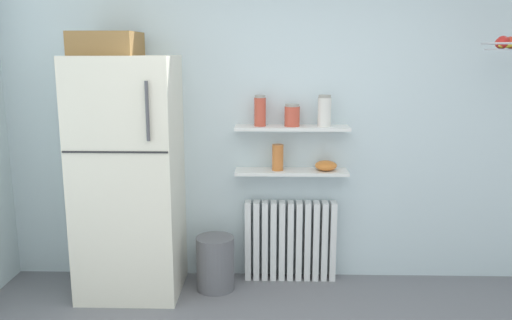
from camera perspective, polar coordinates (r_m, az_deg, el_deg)
name	(u,v)px	position (r m, az deg, el deg)	size (l,w,h in m)	color
back_wall	(284,118)	(4.22, 2.98, 4.55)	(7.04, 0.10, 2.60)	silver
refrigerator	(128,173)	(4.07, -13.54, -1.34)	(0.74, 0.66, 1.95)	silver
radiator	(290,241)	(4.33, 3.69, -8.61)	(0.73, 0.12, 0.65)	white
wall_shelf_lower	(291,172)	(4.14, 3.81, -1.27)	(0.87, 0.22, 0.03)	white
wall_shelf_upper	(292,128)	(4.08, 3.87, 3.46)	(0.87, 0.22, 0.03)	white
storage_jar_0	(260,111)	(4.06, 0.43, 5.29)	(0.09, 0.09, 0.24)	#C64C38
storage_jar_1	(292,115)	(4.06, 3.89, 4.80)	(0.12, 0.12, 0.17)	#C64C38
storage_jar_2	(324,111)	(4.08, 7.34, 5.24)	(0.10, 0.10, 0.24)	silver
vase	(278,157)	(4.11, 2.34, 0.28)	(0.09, 0.09, 0.20)	#CC7033
shelf_bowl	(326,166)	(4.15, 7.50, -0.60)	(0.17, 0.17, 0.08)	orange
trash_bin	(215,263)	(4.20, -4.37, -10.95)	(0.29, 0.29, 0.42)	slate
hanging_fruit_basket	(504,44)	(4.10, 25.06, 11.18)	(0.29, 0.29, 0.10)	#B2B2B7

